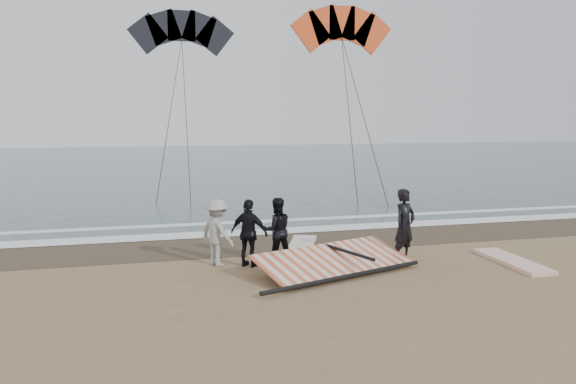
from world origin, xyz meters
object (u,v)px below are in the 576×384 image
at_px(board_white, 512,261).
at_px(sail_rig, 329,262).
at_px(man_main, 405,225).
at_px(board_cream, 301,246).

height_order(board_white, sail_rig, sail_rig).
height_order(man_main, board_cream, man_main).
distance_m(board_white, sail_rig, 4.46).
xyz_separation_m(man_main, board_cream, (-2.03, 1.92, -0.83)).
relative_size(board_cream, sail_rig, 0.61).
bearing_deg(board_white, sail_rig, 175.87).
bearing_deg(board_cream, sail_rig, -68.46).
xyz_separation_m(board_white, board_cream, (-4.44, 2.75, 0.00)).
distance_m(man_main, board_cream, 2.91).
relative_size(man_main, board_cream, 0.72).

